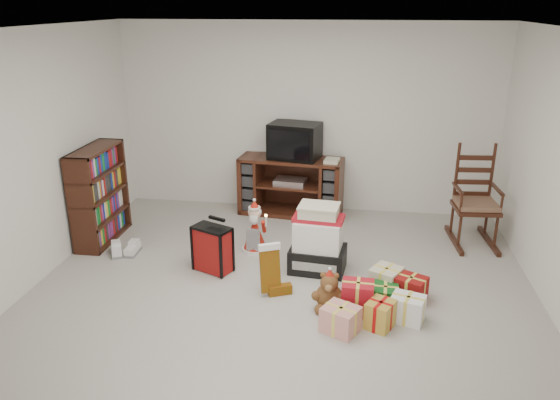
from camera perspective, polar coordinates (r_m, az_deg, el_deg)
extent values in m
cube|color=#ABA59D|center=(5.42, 0.02, -10.09)|extent=(5.00, 5.00, 0.01)
cube|color=silver|center=(4.69, 0.03, 17.41)|extent=(5.00, 5.00, 0.01)
cube|color=white|center=(7.32, 2.89, 8.47)|extent=(5.00, 0.01, 2.50)
cube|color=white|center=(2.68, -7.94, -13.35)|extent=(5.00, 0.01, 2.50)
cube|color=white|center=(5.81, -25.22, 3.49)|extent=(0.01, 5.00, 2.50)
cube|color=#4C1F15|center=(7.30, 1.14, 1.45)|extent=(1.40, 0.63, 0.78)
cube|color=#BABABD|center=(7.25, 1.12, 1.93)|extent=(0.44, 0.33, 0.08)
cube|color=#3D1B10|center=(6.78, -18.36, 0.53)|extent=(0.31, 0.93, 1.14)
cube|color=#3D1B10|center=(6.78, 19.75, -0.81)|extent=(0.52, 0.51, 0.05)
cube|color=#825F46|center=(6.76, 19.80, -0.37)|extent=(0.48, 0.47, 0.06)
cube|color=#3D1B10|center=(6.86, 19.82, 2.96)|extent=(0.41, 0.09, 0.75)
cube|color=#3D1B10|center=(6.93, 19.35, -3.99)|extent=(0.55, 0.84, 0.06)
cube|color=black|center=(5.87, 3.96, -6.14)|extent=(0.61, 0.47, 0.26)
cube|color=white|center=(5.75, 4.02, -3.56)|extent=(0.52, 0.42, 0.32)
cube|color=#AD1320|center=(5.68, 4.07, -1.89)|extent=(0.55, 0.33, 0.05)
cube|color=beige|center=(5.65, 4.09, -1.19)|extent=(0.42, 0.33, 0.10)
cube|color=maroon|center=(5.83, -7.07, -5.11)|extent=(0.44, 0.34, 0.51)
cube|color=black|center=(5.78, -6.97, -1.85)|extent=(0.20, 0.11, 0.03)
ellipsoid|color=brown|center=(5.19, 5.14, -10.00)|extent=(0.25, 0.21, 0.26)
sphere|color=brown|center=(5.08, 5.17, -8.64)|extent=(0.17, 0.17, 0.17)
cone|color=#B12013|center=(5.91, 2.57, -5.22)|extent=(0.27, 0.27, 0.39)
sphere|color=beige|center=(5.81, 2.61, -3.05)|extent=(0.13, 0.13, 0.13)
cone|color=#B12013|center=(5.77, 2.62, -2.11)|extent=(0.12, 0.12, 0.10)
cylinder|color=silver|center=(5.72, 3.90, -3.90)|extent=(0.02, 0.02, 0.12)
cone|color=#B12013|center=(6.26, -2.64, -3.59)|extent=(0.29, 0.29, 0.41)
sphere|color=beige|center=(6.17, -2.68, -1.39)|extent=(0.14, 0.14, 0.14)
cone|color=#B12013|center=(6.13, -2.70, -0.45)|extent=(0.12, 0.12, 0.10)
cylinder|color=silver|center=(6.05, -1.48, -2.22)|extent=(0.02, 0.02, 0.12)
cube|color=white|center=(6.53, -16.64, -4.98)|extent=(0.23, 0.30, 0.10)
cube|color=white|center=(6.45, -15.20, -5.11)|extent=(0.13, 0.28, 0.10)
cube|color=#AD1320|center=(5.10, 8.14, -10.62)|extent=(0.26, 0.26, 0.26)
cube|color=#175E25|center=(5.33, 10.36, -9.35)|extent=(0.26, 0.26, 0.26)
cube|color=gold|center=(4.99, 11.06, -11.62)|extent=(0.26, 0.26, 0.26)
cube|color=white|center=(4.80, 7.48, -12.71)|extent=(0.26, 0.26, 0.26)
cube|color=white|center=(5.17, 13.23, -10.54)|extent=(0.26, 0.26, 0.26)
cube|color=maroon|center=(5.52, 12.41, -8.41)|extent=(0.26, 0.26, 0.26)
cube|color=beige|center=(5.55, 9.77, -8.06)|extent=(0.26, 0.26, 0.26)
cube|color=black|center=(7.13, 1.56, 6.20)|extent=(0.71, 0.57, 0.47)
cube|color=black|center=(6.91, 1.34, 5.76)|extent=(0.53, 0.13, 0.37)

